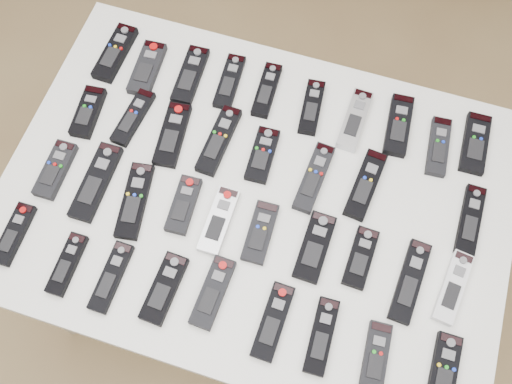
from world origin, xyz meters
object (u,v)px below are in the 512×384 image
(remote_16, at_px, (365,185))
(remote_20, at_px, (135,201))
(remote_23, at_px, (260,232))
(remote_27, at_px, (453,287))
(remote_6, at_px, (355,120))
(remote_11, at_px, (133,117))
(table, at_px, (256,204))
(remote_22, at_px, (219,220))
(remote_15, at_px, (314,178))
(remote_25, at_px, (361,258))
(remote_3, at_px, (229,82))
(remote_2, at_px, (190,75))
(remote_17, at_px, (470,220))
(remote_33, at_px, (273,321))
(remote_12, at_px, (172,135))
(remote_21, at_px, (184,205))
(remote_31, at_px, (164,288))
(remote_35, at_px, (376,357))
(remote_14, at_px, (262,155))
(remote_4, at_px, (267,90))
(remote_29, at_px, (67,264))
(remote_1, at_px, (147,68))
(remote_0, at_px, (115,53))
(remote_10, at_px, (88,112))
(remote_7, at_px, (398,125))
(remote_8, at_px, (438,147))
(remote_19, at_px, (96,182))
(remote_32, at_px, (213,292))
(remote_28, at_px, (14,234))
(remote_9, at_px, (475,143))
(remote_30, at_px, (111,277))
(remote_5, at_px, (312,107))
(remote_13, at_px, (219,140))
(remote_34, at_px, (321,336))
(remote_18, at_px, (55,170))
(remote_36, at_px, (444,372))
(remote_26, at_px, (410,281))

(remote_16, distance_m, remote_20, 0.57)
(remote_23, distance_m, remote_27, 0.46)
(remote_6, bearing_deg, remote_11, -161.07)
(table, xyz_separation_m, remote_22, (-0.06, -0.09, 0.07))
(remote_15, relative_size, remote_23, 1.22)
(remote_6, xyz_separation_m, remote_27, (0.32, -0.36, -0.00))
(remote_23, xyz_separation_m, remote_25, (0.24, 0.01, 0.00))
(remote_3, distance_m, remote_25, 0.58)
(table, distance_m, remote_2, 0.40)
(remote_17, relative_size, remote_33, 1.05)
(remote_12, xyz_separation_m, remote_21, (0.10, -0.17, 0.00))
(remote_31, relative_size, remote_35, 1.09)
(remote_14, xyz_separation_m, remote_20, (-0.26, -0.21, -0.00))
(remote_4, distance_m, remote_29, 0.67)
(remote_16, bearing_deg, remote_2, 167.53)
(table, distance_m, remote_27, 0.51)
(remote_1, distance_m, remote_17, 0.92)
(remote_0, distance_m, remote_10, 0.20)
(remote_7, relative_size, remote_8, 1.06)
(remote_4, distance_m, remote_10, 0.47)
(remote_15, height_order, remote_21, same)
(remote_19, bearing_deg, remote_14, 27.52)
(remote_3, bearing_deg, remote_32, -78.56)
(remote_17, relative_size, remote_28, 1.18)
(remote_0, relative_size, remote_21, 1.24)
(remote_29, bearing_deg, remote_20, 65.29)
(remote_17, bearing_deg, remote_19, -168.00)
(remote_9, bearing_deg, remote_15, -150.49)
(remote_1, xyz_separation_m, remote_14, (0.38, -0.16, -0.00))
(remote_12, height_order, remote_23, remote_12)
(remote_2, xyz_separation_m, remote_30, (0.02, -0.58, 0.00))
(remote_14, relative_size, remote_17, 0.82)
(remote_14, xyz_separation_m, remote_21, (-0.14, -0.19, 0.00))
(remote_23, xyz_separation_m, remote_32, (-0.06, -0.17, 0.00))
(remote_12, distance_m, remote_14, 0.24)
(remote_2, xyz_separation_m, remote_3, (0.11, 0.01, -0.00))
(remote_4, distance_m, remote_30, 0.63)
(remote_5, relative_size, remote_16, 0.84)
(remote_13, relative_size, remote_34, 1.17)
(remote_28, bearing_deg, remote_11, 68.12)
(remote_1, height_order, remote_21, same)
(remote_1, distance_m, remote_33, 0.76)
(remote_13, height_order, remote_15, same)
(remote_35, bearing_deg, remote_0, 143.16)
(remote_8, height_order, remote_18, remote_18)
(remote_5, xyz_separation_m, remote_33, (0.07, -0.56, -0.00))
(remote_23, distance_m, remote_32, 0.18)
(remote_19, bearing_deg, remote_9, 23.75)
(remote_36, bearing_deg, remote_21, 164.09)
(remote_26, bearing_deg, remote_10, 172.28)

